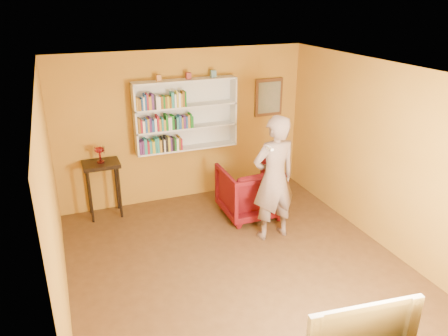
{
  "coord_description": "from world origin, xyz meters",
  "views": [
    {
      "loc": [
        -2.07,
        -4.72,
        3.56
      ],
      "look_at": [
        0.08,
        0.75,
        1.2
      ],
      "focal_mm": 35.0,
      "sensor_mm": 36.0,
      "label": 1
    }
  ],
  "objects": [
    {
      "name": "ornament_right",
      "position": [
        0.51,
        2.35,
        2.28
      ],
      "size": [
        0.09,
        0.09,
        0.12
      ],
      "primitive_type": "cube",
      "color": "slate",
      "rests_on": "bookshelf"
    },
    {
      "name": "game_remote",
      "position": [
        0.53,
        0.22,
        1.62
      ],
      "size": [
        0.04,
        0.15,
        0.04
      ],
      "primitive_type": "cube",
      "color": "white",
      "rests_on": "person"
    },
    {
      "name": "bookshelf",
      "position": [
        0.0,
        2.41,
        1.59
      ],
      "size": [
        1.8,
        0.29,
        1.23
      ],
      "color": "silver",
      "rests_on": "room_shell"
    },
    {
      "name": "room_shell",
      "position": [
        0.0,
        0.0,
        1.02
      ],
      "size": [
        5.3,
        5.8,
        2.88
      ],
      "color": "#492F17",
      "rests_on": "ground"
    },
    {
      "name": "ornament_centre",
      "position": [
        0.06,
        2.35,
        2.27
      ],
      "size": [
        0.08,
        0.08,
        0.11
      ],
      "primitive_type": "cube",
      "color": "maroon",
      "rests_on": "bookshelf"
    },
    {
      "name": "books_row_upper",
      "position": [
        -0.43,
        2.3,
        1.89
      ],
      "size": [
        0.84,
        0.18,
        0.27
      ],
      "color": "#BB8725",
      "rests_on": "bookshelf"
    },
    {
      "name": "framed_painting",
      "position": [
        1.65,
        2.46,
        1.75
      ],
      "size": [
        0.55,
        0.05,
        0.7
      ],
      "color": "#4E2D16",
      "rests_on": "room_shell"
    },
    {
      "name": "books_row_middle",
      "position": [
        -0.4,
        2.3,
        1.51
      ],
      "size": [
        0.96,
        0.19,
        0.27
      ],
      "color": "brown",
      "rests_on": "bookshelf"
    },
    {
      "name": "books_row_lower",
      "position": [
        -0.49,
        2.3,
        1.13
      ],
      "size": [
        0.74,
        0.18,
        0.26
      ],
      "color": "#51236B",
      "rests_on": "bookshelf"
    },
    {
      "name": "person",
      "position": [
        0.82,
        0.59,
        0.98
      ],
      "size": [
        0.74,
        0.52,
        1.96
      ],
      "primitive_type": "imported",
      "rotation": [
        0.0,
        0.0,
        3.21
      ],
      "color": "#745E55",
      "rests_on": "ground"
    },
    {
      "name": "ruby_lustre",
      "position": [
        -1.51,
        2.25,
        1.16
      ],
      "size": [
        0.17,
        0.16,
        0.27
      ],
      "color": "maroon",
      "rests_on": "console_table"
    },
    {
      "name": "television",
      "position": [
        0.19,
        -2.25,
        0.77
      ],
      "size": [
        1.1,
        0.27,
        0.63
      ],
      "primitive_type": "imported",
      "rotation": [
        0.0,
        0.0,
        -0.12
      ],
      "color": "black",
      "rests_on": "tv_cabinet"
    },
    {
      "name": "console_table",
      "position": [
        -1.51,
        2.25,
        0.8
      ],
      "size": [
        0.59,
        0.45,
        0.97
      ],
      "color": "black",
      "rests_on": "ground"
    },
    {
      "name": "ornament_left",
      "position": [
        -0.45,
        2.35,
        2.27
      ],
      "size": [
        0.08,
        0.08,
        0.1
      ],
      "primitive_type": "cube",
      "color": "#C47C38",
      "rests_on": "bookshelf"
    },
    {
      "name": "armchair",
      "position": [
        0.79,
        1.37,
        0.44
      ],
      "size": [
        0.95,
        0.98,
        0.88
      ],
      "primitive_type": "imported",
      "rotation": [
        0.0,
        0.0,
        3.13
      ],
      "color": "#49050E",
      "rests_on": "ground"
    }
  ]
}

